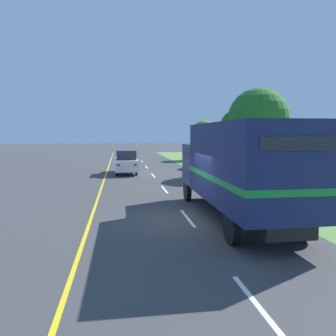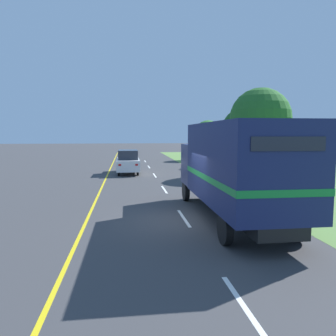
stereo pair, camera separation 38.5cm
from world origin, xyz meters
The scene contains 15 objects.
ground_plane centered at (0.00, 0.00, 0.00)m, with size 200.00×200.00×0.00m, color #3D3D3F.
grass_shoulder centered at (13.70, 14.32, 0.00)m, with size 20.00×62.44×0.01m, color #608942.
edge_line_yellow centered at (-3.70, 14.32, 0.00)m, with size 0.12×62.44×0.01m, color yellow.
centre_dash_nearest centered at (0.00, -6.29, 0.00)m, with size 0.12×2.60×0.01m, color white.
centre_dash_near centered at (0.00, 0.31, 0.00)m, with size 0.12×2.60×0.01m, color white.
centre_dash_mid_a centered at (0.00, 6.91, 0.00)m, with size 0.12×2.60×0.01m, color white.
centre_dash_mid_b centered at (0.00, 13.51, 0.00)m, with size 0.12×2.60×0.01m, color white.
centre_dash_far centered at (0.00, 20.11, 0.00)m, with size 0.12×2.60×0.01m, color white.
centre_dash_farthest centered at (0.00, 26.71, 0.00)m, with size 0.12×2.60×0.01m, color white.
horse_trailer_truck centered at (1.79, -0.30, 2.03)m, with size 2.62×8.63×3.64m.
lead_car_white centered at (-2.06, 15.02, 0.98)m, with size 1.80×4.48×1.94m.
highway_sign centered at (5.89, 8.41, 1.79)m, with size 2.14×0.09×2.81m.
roadside_tree_near centered at (8.19, 12.65, 4.44)m, with size 4.71×4.71×6.80m.
roadside_tree_mid centered at (9.41, 19.98, 3.79)m, with size 3.99×3.99×5.80m.
roadside_tree_far centered at (7.88, 27.74, 3.10)m, with size 3.63×3.63×4.92m.
Camera 2 is at (-2.17, -11.93, 3.26)m, focal length 35.00 mm.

